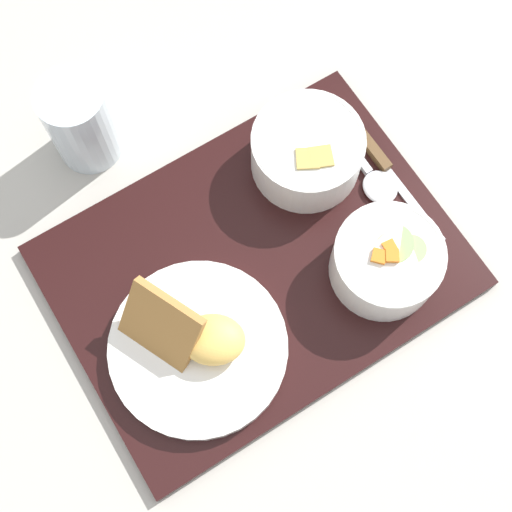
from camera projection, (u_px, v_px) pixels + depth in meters
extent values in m
plane|color=#ADA89E|center=(256.00, 268.00, 0.82)|extent=(4.00, 4.00, 0.00)
cube|color=black|center=(256.00, 266.00, 0.82)|extent=(0.48, 0.38, 0.01)
cylinder|color=white|center=(386.00, 262.00, 0.78)|extent=(0.12, 0.12, 0.06)
torus|color=white|center=(390.00, 254.00, 0.75)|extent=(0.12, 0.12, 0.01)
cylinder|color=#9EC67A|center=(411.00, 250.00, 0.76)|extent=(0.04, 0.04, 0.01)
cylinder|color=#9EC67A|center=(393.00, 251.00, 0.76)|extent=(0.06, 0.06, 0.01)
cylinder|color=#9EC67A|center=(392.00, 244.00, 0.76)|extent=(0.05, 0.05, 0.02)
cylinder|color=#9EC67A|center=(404.00, 240.00, 0.77)|extent=(0.05, 0.05, 0.01)
cylinder|color=#9EC67A|center=(371.00, 246.00, 0.76)|extent=(0.05, 0.05, 0.02)
cylinder|color=#9EC67A|center=(383.00, 236.00, 0.77)|extent=(0.05, 0.05, 0.01)
cube|color=orange|center=(391.00, 257.00, 0.75)|extent=(0.02, 0.02, 0.02)
cube|color=orange|center=(379.00, 257.00, 0.75)|extent=(0.02, 0.02, 0.01)
cube|color=orange|center=(389.00, 248.00, 0.76)|extent=(0.02, 0.02, 0.01)
cylinder|color=white|center=(307.00, 152.00, 0.82)|extent=(0.13, 0.13, 0.06)
torus|color=white|center=(308.00, 141.00, 0.80)|extent=(0.13, 0.13, 0.01)
cylinder|color=olive|center=(307.00, 149.00, 0.82)|extent=(0.11, 0.11, 0.04)
cube|color=tan|center=(320.00, 160.00, 0.79)|extent=(0.04, 0.04, 0.02)
cube|color=tan|center=(307.00, 162.00, 0.79)|extent=(0.04, 0.04, 0.02)
cylinder|color=white|center=(198.00, 348.00, 0.77)|extent=(0.20, 0.20, 0.02)
ellipsoid|color=#EAB756|center=(213.00, 340.00, 0.75)|extent=(0.09, 0.09, 0.03)
cube|color=#A37038|center=(163.00, 332.00, 0.75)|extent=(0.08, 0.10, 0.08)
cube|color=silver|center=(414.00, 206.00, 0.83)|extent=(0.02, 0.11, 0.00)
cube|color=#51381E|center=(370.00, 146.00, 0.85)|extent=(0.02, 0.07, 0.01)
ellipsoid|color=silver|center=(380.00, 187.00, 0.84)|extent=(0.05, 0.05, 0.01)
cube|color=silver|center=(349.00, 145.00, 0.86)|extent=(0.02, 0.09, 0.01)
cylinder|color=silver|center=(81.00, 122.00, 0.82)|extent=(0.08, 0.08, 0.12)
cylinder|color=silver|center=(85.00, 131.00, 0.84)|extent=(0.07, 0.07, 0.07)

